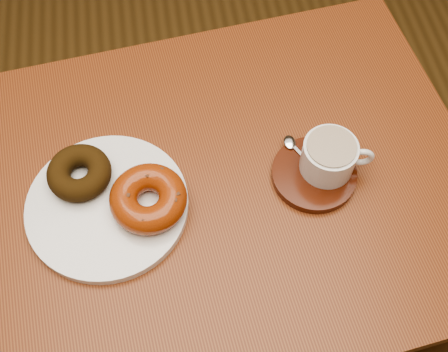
{
  "coord_description": "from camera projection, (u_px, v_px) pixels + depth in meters",
  "views": [
    {
      "loc": [
        0.21,
        -0.71,
        1.58
      ],
      "look_at": [
        0.28,
        -0.28,
        0.82
      ],
      "focal_mm": 45.0,
      "sensor_mm": 36.0,
      "label": 1
    }
  ],
  "objects": [
    {
      "name": "donut_cinnamon",
      "position": [
        79.0,
        173.0,
        0.86
      ],
      "size": [
        0.12,
        0.12,
        0.04
      ],
      "primitive_type": "torus",
      "rotation": [
        0.0,
        0.0,
        -0.21
      ],
      "color": "#321F0A",
      "rests_on": "donut_plate"
    },
    {
      "name": "teaspoon",
      "position": [
        293.0,
        146.0,
        0.91
      ],
      "size": [
        0.05,
        0.08,
        0.01
      ],
      "rotation": [
        0.0,
        0.0,
        0.48
      ],
      "color": "silver",
      "rests_on": "saucer"
    },
    {
      "name": "donut_plate",
      "position": [
        107.0,
        206.0,
        0.86
      ],
      "size": [
        0.26,
        0.26,
        0.02
      ],
      "primitive_type": "cylinder",
      "rotation": [
        0.0,
        0.0,
        0.05
      ],
      "color": "white",
      "rests_on": "cafe_table"
    },
    {
      "name": "saucer",
      "position": [
        314.0,
        174.0,
        0.89
      ],
      "size": [
        0.14,
        0.14,
        0.01
      ],
      "primitive_type": "cylinder",
      "rotation": [
        0.0,
        0.0,
        -0.03
      ],
      "color": "#3D1508",
      "rests_on": "cafe_table"
    },
    {
      "name": "donut_caramel",
      "position": [
        148.0,
        198.0,
        0.84
      ],
      "size": [
        0.14,
        0.14,
        0.04
      ],
      "rotation": [
        0.0,
        0.0,
        -0.18
      ],
      "color": "#90370F",
      "rests_on": "donut_plate"
    },
    {
      "name": "cafe_table",
      "position": [
        213.0,
        219.0,
        1.0
      ],
      "size": [
        0.92,
        0.74,
        0.8
      ],
      "rotation": [
        0.0,
        0.0,
        0.11
      ],
      "color": "brown",
      "rests_on": "ground"
    },
    {
      "name": "ground",
      "position": [
        120.0,
        244.0,
        1.7
      ],
      "size": [
        6.0,
        6.0,
        0.0
      ],
      "primitive_type": "plane",
      "color": "brown",
      "rests_on": "ground"
    },
    {
      "name": "coffee_cup",
      "position": [
        330.0,
        156.0,
        0.86
      ],
      "size": [
        0.11,
        0.08,
        0.06
      ],
      "rotation": [
        0.0,
        0.0,
        -0.2
      ],
      "color": "white",
      "rests_on": "saucer"
    }
  ]
}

